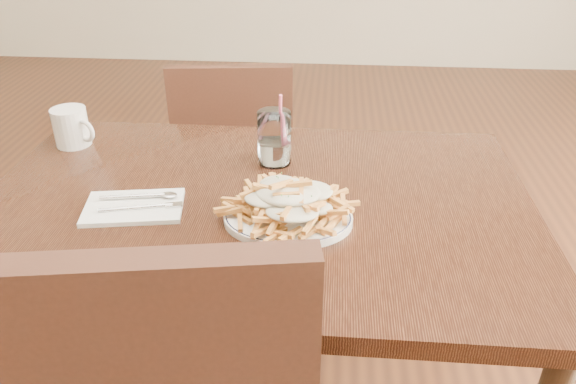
# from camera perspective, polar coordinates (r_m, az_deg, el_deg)

# --- Properties ---
(table) EXTENTS (1.20, 0.80, 0.75)m
(table) POSITION_cam_1_polar(r_m,az_deg,el_deg) (1.26, -3.25, -3.86)
(table) COLOR black
(table) RESTS_ON ground
(chair_far) EXTENTS (0.44, 0.44, 0.85)m
(chair_far) POSITION_cam_1_polar(r_m,az_deg,el_deg) (2.00, -5.34, 3.24)
(chair_far) COLOR #331A11
(chair_far) RESTS_ON ground
(fries_plate) EXTENTS (0.31, 0.28, 0.02)m
(fries_plate) POSITION_cam_1_polar(r_m,az_deg,el_deg) (1.14, 0.00, -2.66)
(fries_plate) COLOR white
(fries_plate) RESTS_ON table
(loaded_fries) EXTENTS (0.24, 0.19, 0.07)m
(loaded_fries) POSITION_cam_1_polar(r_m,az_deg,el_deg) (1.11, 0.00, -0.58)
(loaded_fries) COLOR #BE813A
(loaded_fries) RESTS_ON fries_plate
(napkin) EXTENTS (0.22, 0.16, 0.01)m
(napkin) POSITION_cam_1_polar(r_m,az_deg,el_deg) (1.23, -15.39, -1.49)
(napkin) COLOR white
(napkin) RESTS_ON table
(cutlery) EXTENTS (0.19, 0.10, 0.01)m
(cutlery) POSITION_cam_1_polar(r_m,az_deg,el_deg) (1.23, -15.38, -1.03)
(cutlery) COLOR silver
(cutlery) RESTS_ON napkin
(water_glass) EXTENTS (0.08, 0.08, 0.18)m
(water_glass) POSITION_cam_1_polar(r_m,az_deg,el_deg) (1.35, -1.39, 5.18)
(water_glass) COLOR white
(water_glass) RESTS_ON table
(coffee_mug) EXTENTS (0.12, 0.09, 0.10)m
(coffee_mug) POSITION_cam_1_polar(r_m,az_deg,el_deg) (1.55, -21.11, 6.16)
(coffee_mug) COLOR white
(coffee_mug) RESTS_ON table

